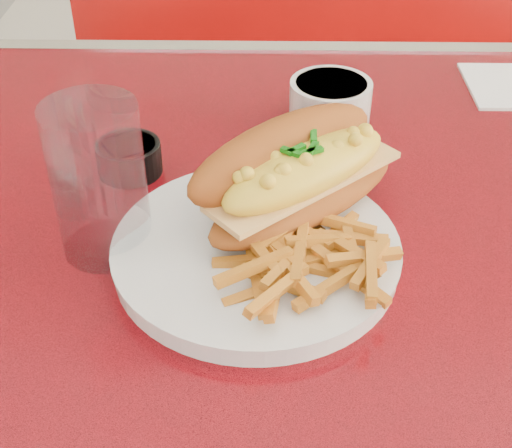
{
  "coord_description": "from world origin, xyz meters",
  "views": [
    {
      "loc": [
        -0.18,
        -0.53,
        1.18
      ],
      "look_at": [
        -0.18,
        -0.06,
        0.81
      ],
      "focal_mm": 50.0,
      "sensor_mm": 36.0,
      "label": 1
    }
  ],
  "objects_px": {
    "diner_table": "(427,342)",
    "gravy_ramekin": "(330,102)",
    "sauce_cup_left": "(129,157)",
    "fork": "(313,226)",
    "dinner_plate": "(256,251)",
    "booth_bench_far": "(344,174)",
    "water_tumbler": "(99,181)",
    "mac_hoagie": "(297,173)"
  },
  "relations": [
    {
      "from": "diner_table",
      "to": "gravy_ramekin",
      "type": "bearing_deg",
      "value": 118.86
    },
    {
      "from": "diner_table",
      "to": "sauce_cup_left",
      "type": "xyz_separation_m",
      "value": [
        -0.32,
        0.08,
        0.18
      ]
    },
    {
      "from": "fork",
      "to": "gravy_ramekin",
      "type": "xyz_separation_m",
      "value": [
        0.03,
        0.22,
        0.01
      ]
    },
    {
      "from": "dinner_plate",
      "to": "booth_bench_far",
      "type": "bearing_deg",
      "value": 78.01
    },
    {
      "from": "water_tumbler",
      "to": "gravy_ramekin",
      "type": "bearing_deg",
      "value": 46.62
    },
    {
      "from": "sauce_cup_left",
      "to": "mac_hoagie",
      "type": "bearing_deg",
      "value": -27.2
    },
    {
      "from": "gravy_ramekin",
      "to": "diner_table",
      "type": "bearing_deg",
      "value": -61.14
    },
    {
      "from": "diner_table",
      "to": "sauce_cup_left",
      "type": "height_order",
      "value": "sauce_cup_left"
    },
    {
      "from": "booth_bench_far",
      "to": "water_tumbler",
      "type": "height_order",
      "value": "water_tumbler"
    },
    {
      "from": "fork",
      "to": "water_tumbler",
      "type": "height_order",
      "value": "water_tumbler"
    },
    {
      "from": "fork",
      "to": "sauce_cup_left",
      "type": "bearing_deg",
      "value": 23.75
    },
    {
      "from": "diner_table",
      "to": "gravy_ramekin",
      "type": "height_order",
      "value": "gravy_ramekin"
    },
    {
      "from": "booth_bench_far",
      "to": "gravy_ramekin",
      "type": "relative_size",
      "value": 12.9
    },
    {
      "from": "dinner_plate",
      "to": "fork",
      "type": "xyz_separation_m",
      "value": [
        0.05,
        0.03,
        0.01
      ]
    },
    {
      "from": "diner_table",
      "to": "fork",
      "type": "relative_size",
      "value": 8.45
    },
    {
      "from": "dinner_plate",
      "to": "fork",
      "type": "height_order",
      "value": "same"
    },
    {
      "from": "dinner_plate",
      "to": "water_tumbler",
      "type": "xyz_separation_m",
      "value": [
        -0.13,
        0.02,
        0.06
      ]
    },
    {
      "from": "gravy_ramekin",
      "to": "booth_bench_far",
      "type": "bearing_deg",
      "value": 80.5
    },
    {
      "from": "booth_bench_far",
      "to": "mac_hoagie",
      "type": "bearing_deg",
      "value": -100.32
    },
    {
      "from": "diner_table",
      "to": "booth_bench_far",
      "type": "relative_size",
      "value": 1.03
    },
    {
      "from": "mac_hoagie",
      "to": "water_tumbler",
      "type": "bearing_deg",
      "value": 150.48
    },
    {
      "from": "mac_hoagie",
      "to": "fork",
      "type": "bearing_deg",
      "value": -102.65
    },
    {
      "from": "diner_table",
      "to": "fork",
      "type": "bearing_deg",
      "value": -167.45
    },
    {
      "from": "dinner_plate",
      "to": "mac_hoagie",
      "type": "distance_m",
      "value": 0.08
    },
    {
      "from": "sauce_cup_left",
      "to": "water_tumbler",
      "type": "xyz_separation_m",
      "value": [
        -0.0,
        -0.12,
        0.05
      ]
    },
    {
      "from": "water_tumbler",
      "to": "diner_table",
      "type": "bearing_deg",
      "value": 6.64
    },
    {
      "from": "diner_table",
      "to": "dinner_plate",
      "type": "bearing_deg",
      "value": -163.24
    },
    {
      "from": "diner_table",
      "to": "gravy_ramekin",
      "type": "xyz_separation_m",
      "value": [
        -0.1,
        0.19,
        0.19
      ]
    },
    {
      "from": "gravy_ramekin",
      "to": "mac_hoagie",
      "type": "bearing_deg",
      "value": -102.95
    },
    {
      "from": "booth_bench_far",
      "to": "sauce_cup_left",
      "type": "xyz_separation_m",
      "value": [
        -0.32,
        -0.73,
        0.5
      ]
    },
    {
      "from": "diner_table",
      "to": "booth_bench_far",
      "type": "xyz_separation_m",
      "value": [
        0.0,
        0.81,
        -0.32
      ]
    },
    {
      "from": "booth_bench_far",
      "to": "sauce_cup_left",
      "type": "height_order",
      "value": "booth_bench_far"
    },
    {
      "from": "fork",
      "to": "booth_bench_far",
      "type": "bearing_deg",
      "value": -43.43
    },
    {
      "from": "dinner_plate",
      "to": "water_tumbler",
      "type": "bearing_deg",
      "value": 172.15
    },
    {
      "from": "gravy_ramekin",
      "to": "water_tumbler",
      "type": "height_order",
      "value": "water_tumbler"
    },
    {
      "from": "sauce_cup_left",
      "to": "booth_bench_far",
      "type": "bearing_deg",
      "value": 66.45
    },
    {
      "from": "fork",
      "to": "water_tumbler",
      "type": "distance_m",
      "value": 0.19
    },
    {
      "from": "diner_table",
      "to": "fork",
      "type": "distance_m",
      "value": 0.23
    },
    {
      "from": "dinner_plate",
      "to": "gravy_ramekin",
      "type": "xyz_separation_m",
      "value": [
        0.08,
        0.24,
        0.02
      ]
    },
    {
      "from": "dinner_plate",
      "to": "water_tumbler",
      "type": "distance_m",
      "value": 0.15
    },
    {
      "from": "booth_bench_far",
      "to": "dinner_plate",
      "type": "xyz_separation_m",
      "value": [
        -0.18,
        -0.87,
        0.49
      ]
    },
    {
      "from": "fork",
      "to": "sauce_cup_left",
      "type": "height_order",
      "value": "sauce_cup_left"
    }
  ]
}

